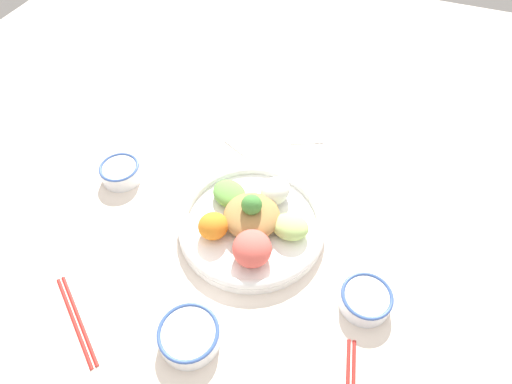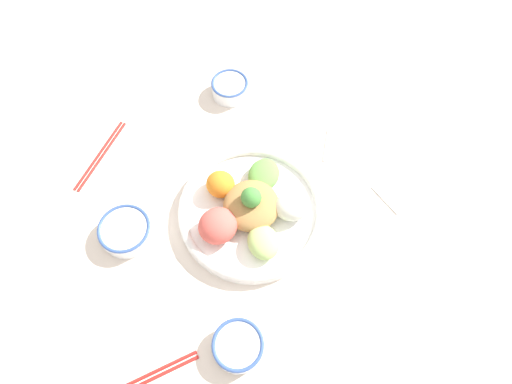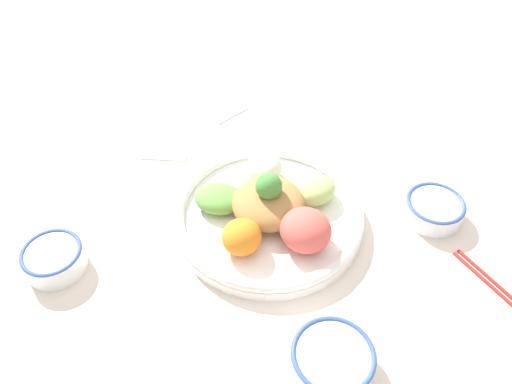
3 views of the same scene
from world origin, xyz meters
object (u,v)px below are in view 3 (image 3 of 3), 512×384
Objects in this scene: chopsticks_pair_far at (512,300)px; serving_spoon_main at (144,156)px; salad_platter at (269,211)px; rice_bowl_blue at (332,360)px; serving_spoon_extra at (244,108)px; sauce_bowl_dark at (54,258)px; sauce_bowl_red at (434,209)px.

chopsticks_pair_far reaches higher than serving_spoon_main.
salad_platter is 2.85× the size of rice_bowl_blue.
chopsticks_pair_far is 1.77× the size of serving_spoon_extra.
serving_spoon_extra is (0.30, -0.42, -0.02)m from sauce_bowl_dark.
salad_platter is at bearing -30.03° from serving_spoon_main.
serving_spoon_main is at bearing -2.86° from serving_spoon_extra.
sauce_bowl_dark reaches higher than sauce_bowl_red.
rice_bowl_blue is at bearing 59.78° from serving_spoon_extra.
rice_bowl_blue is at bearing 122.94° from sauce_bowl_red.
rice_bowl_blue is at bearing -101.71° from chopsticks_pair_far.
serving_spoon_extra is (0.08, -0.24, 0.00)m from serving_spoon_main.
sauce_bowl_dark is 0.71m from chopsticks_pair_far.
sauce_bowl_dark is (0.03, 0.35, -0.00)m from salad_platter.
serving_spoon_extra is (0.60, -0.09, -0.02)m from rice_bowl_blue.
sauce_bowl_red is (-0.09, -0.27, -0.01)m from salad_platter.
rice_bowl_blue is 0.61m from serving_spoon_extra.
sauce_bowl_red is at bearing -11.93° from serving_spoon_main.
sauce_bowl_red is at bearing -57.06° from rice_bowl_blue.
sauce_bowl_dark reaches higher than chopsticks_pair_far.
sauce_bowl_red is at bearing 93.97° from serving_spoon_extra.
serving_spoon_extra is at bearing 44.19° from serving_spoon_main.
serving_spoon_main is 0.25m from serving_spoon_extra.
chopsticks_pair_far is 0.69m from serving_spoon_main.
chopsticks_pair_far is at bearing -90.31° from rice_bowl_blue.
salad_platter is at bearing -94.55° from sauce_bowl_dark.
serving_spoon_main is 1.04× the size of serving_spoon_extra.
chopsticks_pair_far is (-0.19, -0.02, -0.02)m from sauce_bowl_red.
salad_platter is 0.40m from chopsticks_pair_far.
serving_spoon_main is (0.21, -0.18, -0.02)m from sauce_bowl_dark.
salad_platter is 0.36m from sauce_bowl_dark.
sauce_bowl_red is 0.46m from serving_spoon_extra.
sauce_bowl_red is at bearing -100.58° from sauce_bowl_dark.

